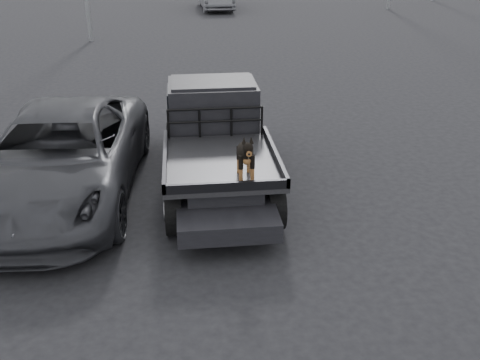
{
  "coord_description": "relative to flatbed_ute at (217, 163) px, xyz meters",
  "views": [
    {
      "loc": [
        -1.29,
        -7.31,
        4.57
      ],
      "look_at": [
        -0.5,
        -0.36,
        1.21
      ],
      "focal_mm": 40.0,
      "sensor_mm": 36.0,
      "label": 1
    }
  ],
  "objects": [
    {
      "name": "ground",
      "position": [
        0.67,
        -1.99,
        -0.46
      ],
      "size": [
        120.0,
        120.0,
        0.0
      ],
      "primitive_type": "plane",
      "color": "black",
      "rests_on": "ground"
    },
    {
      "name": "dog",
      "position": [
        0.34,
        -1.65,
        0.83
      ],
      "size": [
        0.32,
        0.6,
        0.74
      ],
      "primitive_type": null,
      "color": "black",
      "rests_on": "flatbed_ute"
    },
    {
      "name": "parked_suv",
      "position": [
        -2.82,
        -0.14,
        0.33
      ],
      "size": [
        2.98,
        5.86,
        1.59
      ],
      "primitive_type": "imported",
      "rotation": [
        0.0,
        0.0,
        -0.06
      ],
      "color": "#29292D",
      "rests_on": "ground"
    },
    {
      "name": "headache_rack",
      "position": [
        -0.0,
        0.2,
        0.74
      ],
      "size": [
        1.8,
        0.08,
        0.55
      ],
      "primitive_type": null,
      "color": "black",
      "rests_on": "flatbed_ute"
    },
    {
      "name": "flatbed_ute",
      "position": [
        0.0,
        0.0,
        0.0
      ],
      "size": [
        2.0,
        5.4,
        0.92
      ],
      "primitive_type": null,
      "color": "black",
      "rests_on": "ground"
    },
    {
      "name": "ute_cab",
      "position": [
        -0.0,
        0.95,
        0.9
      ],
      "size": [
        1.72,
        1.3,
        0.88
      ],
      "primitive_type": null,
      "color": "black",
      "rests_on": "flatbed_ute"
    }
  ]
}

